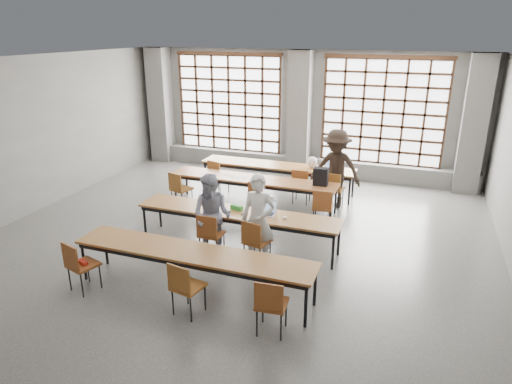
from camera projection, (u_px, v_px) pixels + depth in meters
The scene contains 39 objects.
floor at pixel (227, 250), 8.84m from camera, with size 11.00×11.00×0.00m, color #4C4D4A.
ceiling at pixel (223, 63), 7.65m from camera, with size 11.00×11.00×0.00m, color silver.
wall_back at pixel (302, 113), 13.10m from camera, with size 10.00×10.00×0.00m, color #5B5A58.
wall_left at pixel (13, 141), 9.85m from camera, with size 11.00×11.00×0.00m, color #5B5A58.
column_left at pixel (161, 106), 14.31m from camera, with size 0.60×0.55×3.50m, color #5C5C59.
column_mid at pixel (300, 114), 12.86m from camera, with size 0.60×0.55×3.50m, color #5C5C59.
column_right at pixel (474, 125), 11.40m from camera, with size 0.60×0.55×3.50m, color #5C5C59.
window_left at pixel (229, 104), 13.71m from camera, with size 3.32×0.12×3.00m.
window_right at pixel (383, 113), 12.26m from camera, with size 3.32×0.12×3.00m.
sill_ledge at pixel (299, 165), 13.43m from camera, with size 9.80×0.35×0.50m, color #5C5C59.
desk_row_a at pixel (277, 167), 11.75m from camera, with size 4.00×0.70×0.73m.
desk_row_b at pixel (253, 181), 10.70m from camera, with size 4.00×0.70×0.73m.
desk_row_c at pixel (238, 215), 8.77m from camera, with size 4.00×0.70×0.73m.
desk_row_d at pixel (193, 255), 7.21m from camera, with size 4.00×0.70×0.73m.
chair_back_left at pixel (217, 173), 11.69m from camera, with size 0.52×0.52×0.88m.
chair_back_mid at pixel (301, 183), 10.97m from camera, with size 0.43×0.43×0.88m.
chair_back_right at pixel (333, 186), 10.72m from camera, with size 0.47×0.47×0.88m.
chair_mid_left at pixel (179, 186), 10.72m from camera, with size 0.52×0.52×0.88m.
chair_mid_centre at pixel (259, 197), 10.07m from camera, with size 0.53×0.53×0.88m.
chair_mid_right at pixel (323, 205), 9.61m from camera, with size 0.45×0.46×0.88m.
chair_front_left at pixel (210, 231), 8.35m from camera, with size 0.42×0.43×0.88m.
chair_front_right at pixel (255, 238), 8.07m from camera, with size 0.50×0.51×0.88m.
chair_near_left at pixel (78, 262), 7.25m from camera, with size 0.52×0.52×0.88m.
chair_near_mid at pixel (185, 284), 6.64m from camera, with size 0.49×0.50×0.88m.
chair_near_right at pixel (271, 301), 6.21m from camera, with size 0.45×0.46×0.88m.
student_male at pixel (258, 220), 8.07m from camera, with size 0.61×0.40×1.68m, color silver.
student_female at pixel (212, 216), 8.38m from camera, with size 0.77×0.60×1.58m, color #181E49.
student_back at pixel (336, 169), 10.70m from camera, with size 1.21×0.69×1.87m, color black.
laptop_front at pixel (267, 210), 8.64m from camera, with size 0.37×0.31×0.26m.
laptop_back at pixel (331, 167), 11.36m from camera, with size 0.40×0.36×0.26m.
mouse at pixel (285, 218), 8.41m from camera, with size 0.10×0.06×0.04m, color white.
green_box at pixel (237, 208), 8.81m from camera, with size 0.25×0.09×0.09m, color #2B842D.
phone at pixel (244, 214), 8.59m from camera, with size 0.13×0.06×0.01m, color black.
paper_sheet_a at pixel (230, 175), 10.92m from camera, with size 0.30×0.21×0.00m, color white.
paper_sheet_b at pixel (240, 177), 10.73m from camera, with size 0.30×0.21×0.00m, color white.
paper_sheet_c at pixel (257, 179), 10.65m from camera, with size 0.30×0.21×0.00m, color silver.
backpack at pixel (321, 177), 10.14m from camera, with size 0.32×0.20×0.40m, color black.
plastic_bag at pixel (312, 162), 11.43m from camera, with size 0.26×0.21×0.29m, color white.
red_pouch at pixel (83, 262), 7.32m from camera, with size 0.20×0.08×0.06m, color #A82214.
Camera 1 is at (3.24, -7.26, 4.05)m, focal length 32.00 mm.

